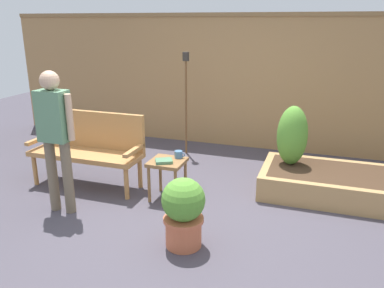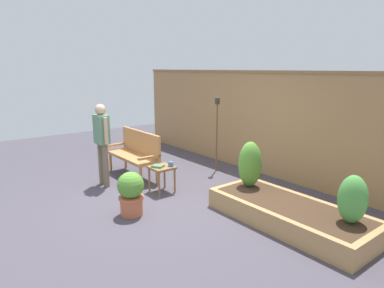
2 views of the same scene
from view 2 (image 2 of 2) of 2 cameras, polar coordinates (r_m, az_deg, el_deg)
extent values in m
plane|color=#47424C|center=(5.86, -5.64, -9.47)|extent=(14.00, 14.00, 0.00)
cube|color=#A37A4C|center=(7.25, 11.79, 3.25)|extent=(8.40, 0.10, 2.10)
cube|color=olive|center=(7.16, 12.19, 11.81)|extent=(8.40, 0.14, 0.06)
cylinder|color=#B77F47|center=(6.64, -5.90, -4.95)|extent=(0.06, 0.06, 0.40)
cylinder|color=#B77F47|center=(6.47, -8.61, -5.51)|extent=(0.06, 0.06, 0.40)
cylinder|color=#B77F47|center=(7.75, -11.12, -2.55)|extent=(0.06, 0.06, 0.40)
cylinder|color=#B77F47|center=(7.60, -13.54, -2.96)|extent=(0.06, 0.06, 0.40)
cube|color=#B77F47|center=(7.05, -10.05, -2.10)|extent=(1.44, 0.48, 0.06)
cube|color=#B77F47|center=(7.08, -8.64, 0.27)|extent=(1.44, 0.06, 0.48)
cube|color=#B77F47|center=(7.62, -12.54, -0.09)|extent=(0.06, 0.48, 0.04)
cube|color=#B77F47|center=(6.43, -7.19, -2.24)|extent=(0.06, 0.48, 0.04)
cylinder|color=olive|center=(6.14, -2.94, -6.20)|extent=(0.04, 0.04, 0.44)
cylinder|color=olive|center=(5.97, -5.55, -6.81)|extent=(0.04, 0.04, 0.44)
cylinder|color=olive|center=(6.40, -4.65, -5.43)|extent=(0.04, 0.04, 0.44)
cylinder|color=olive|center=(6.23, -7.19, -5.99)|extent=(0.04, 0.04, 0.44)
cube|color=olive|center=(6.11, -5.12, -3.97)|extent=(0.40, 0.40, 0.04)
cylinder|color=teal|center=(6.09, -3.61, -3.38)|extent=(0.10, 0.10, 0.08)
torus|color=teal|center=(6.05, -3.32, -3.49)|extent=(0.06, 0.01, 0.06)
cube|color=#4C7A56|center=(6.07, -5.76, -3.72)|extent=(0.24, 0.23, 0.03)
cylinder|color=#C66642|center=(5.36, -10.14, -10.33)|extent=(0.34, 0.34, 0.26)
cylinder|color=#C66642|center=(5.30, -10.21, -8.87)|extent=(0.38, 0.38, 0.04)
sphere|color=#569333|center=(5.23, -10.29, -6.83)|extent=(0.41, 0.41, 0.41)
cube|color=#AD8451|center=(4.85, 12.79, -12.75)|extent=(2.40, 0.09, 0.30)
cube|color=#AD8451|center=(5.53, 18.88, -9.85)|extent=(2.40, 0.09, 0.30)
cube|color=#AD8451|center=(5.87, 6.85, -7.91)|extent=(0.09, 0.82, 0.30)
cube|color=#AD8451|center=(4.68, 27.91, -14.96)|extent=(0.09, 0.82, 0.30)
cube|color=#422D1E|center=(5.18, 16.05, -11.22)|extent=(2.22, 0.82, 0.30)
cylinder|color=brown|center=(5.70, 9.59, -6.71)|extent=(0.04, 0.04, 0.06)
ellipsoid|color=#569333|center=(5.60, 9.72, -3.37)|extent=(0.38, 0.38, 0.75)
cylinder|color=brown|center=(4.81, 25.08, -11.54)|extent=(0.04, 0.04, 0.06)
ellipsoid|color=#4C9942|center=(4.71, 25.40, -8.40)|extent=(0.35, 0.35, 0.62)
cylinder|color=brown|center=(7.29, 4.17, 0.98)|extent=(0.03, 0.03, 1.46)
cylinder|color=#332D28|center=(7.17, 4.28, 7.22)|extent=(0.10, 0.10, 0.13)
cylinder|color=#70604C|center=(6.58, -14.32, -3.56)|extent=(0.11, 0.11, 0.82)
cylinder|color=#70604C|center=(6.76, -15.01, -3.17)|extent=(0.11, 0.11, 0.82)
cube|color=#5B8966|center=(6.52, -15.00, 2.40)|extent=(0.32, 0.20, 0.54)
cylinder|color=tan|center=(6.34, -14.29, 2.15)|extent=(0.07, 0.07, 0.49)
cylinder|color=tan|center=(6.70, -15.68, 2.63)|extent=(0.07, 0.07, 0.49)
sphere|color=tan|center=(6.46, -15.19, 5.62)|extent=(0.20, 0.20, 0.20)
camera|label=1|loc=(3.36, -51.48, 5.10)|focal=36.35mm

